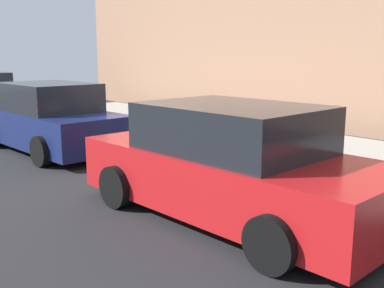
# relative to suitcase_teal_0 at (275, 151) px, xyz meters

# --- Properties ---
(ground_plane) EXTENTS (40.00, 40.00, 0.00)m
(ground_plane) POSITION_rel_suitcase_teal_0_xyz_m (3.67, 0.73, -0.49)
(ground_plane) COLOR black
(sidewalk_curb) EXTENTS (18.00, 5.00, 0.14)m
(sidewalk_curb) POSITION_rel_suitcase_teal_0_xyz_m (3.67, -1.77, -0.42)
(sidewalk_curb) COLOR #9E9B93
(sidewalk_curb) RESTS_ON ground_plane
(suitcase_teal_0) EXTENTS (0.46, 0.20, 0.96)m
(suitcase_teal_0) POSITION_rel_suitcase_teal_0_xyz_m (0.00, 0.00, 0.00)
(suitcase_teal_0) COLOR #0F606B
(suitcase_teal_0) RESTS_ON sidewalk_curb
(suitcase_maroon_1) EXTENTS (0.47, 0.25, 0.89)m
(suitcase_maroon_1) POSITION_rel_suitcase_teal_0_xyz_m (0.54, 0.07, -0.03)
(suitcase_maroon_1) COLOR maroon
(suitcase_maroon_1) RESTS_ON sidewalk_curb
(suitcase_navy_2) EXTENTS (0.44, 0.27, 0.58)m
(suitcase_navy_2) POSITION_rel_suitcase_teal_0_xyz_m (1.07, 0.07, -0.08)
(suitcase_navy_2) COLOR navy
(suitcase_navy_2) RESTS_ON sidewalk_curb
(suitcase_olive_3) EXTENTS (0.42, 0.21, 0.95)m
(suitcase_olive_3) POSITION_rel_suitcase_teal_0_xyz_m (1.58, 0.10, 0.02)
(suitcase_olive_3) COLOR #59601E
(suitcase_olive_3) RESTS_ON sidewalk_curb
(suitcase_silver_4) EXTENTS (0.43, 0.28, 0.84)m
(suitcase_silver_4) POSITION_rel_suitcase_teal_0_xyz_m (2.08, -0.01, 0.04)
(suitcase_silver_4) COLOR #9EA0A8
(suitcase_silver_4) RESTS_ON sidewalk_curb
(suitcase_black_5) EXTENTS (0.44, 0.27, 0.58)m
(suitcase_black_5) POSITION_rel_suitcase_teal_0_xyz_m (2.59, 0.01, -0.08)
(suitcase_black_5) COLOR black
(suitcase_black_5) RESTS_ON sidewalk_curb
(fire_hydrant) EXTENTS (0.39, 0.21, 0.72)m
(fire_hydrant) POSITION_rel_suitcase_teal_0_xyz_m (3.36, 0.07, 0.03)
(fire_hydrant) COLOR #99999E
(fire_hydrant) RESTS_ON sidewalk_curb
(bollard_post) EXTENTS (0.11, 0.11, 0.90)m
(bollard_post) POSITION_rel_suitcase_teal_0_xyz_m (3.86, 0.22, 0.10)
(bollard_post) COLOR #333338
(bollard_post) RESTS_ON sidewalk_curb
(parking_meter) EXTENTS (0.12, 0.09, 1.27)m
(parking_meter) POSITION_rel_suitcase_teal_0_xyz_m (-1.08, -0.18, 0.48)
(parking_meter) COLOR slate
(parking_meter) RESTS_ON sidewalk_curb
(parked_car_red_0) EXTENTS (4.69, 2.27, 1.60)m
(parked_car_red_0) POSITION_rel_suitcase_teal_0_xyz_m (-1.00, 2.21, 0.26)
(parked_car_red_0) COLOR #AD1619
(parked_car_red_0) RESTS_ON ground_plane
(parked_car_navy_1) EXTENTS (4.56, 2.21, 1.61)m
(parked_car_navy_1) POSITION_rel_suitcase_teal_0_xyz_m (5.01, 2.21, 0.27)
(parked_car_navy_1) COLOR #141E4C
(parked_car_navy_1) RESTS_ON ground_plane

